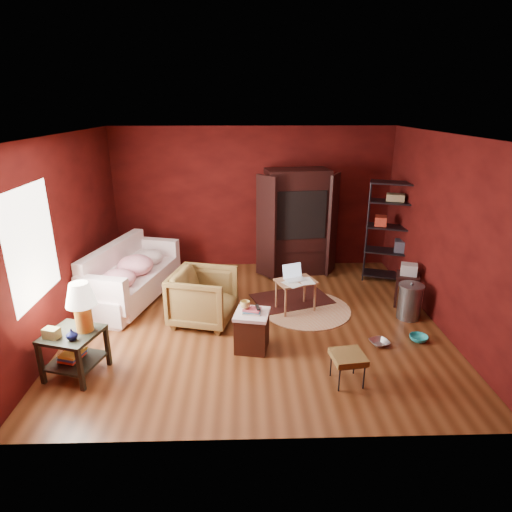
{
  "coord_description": "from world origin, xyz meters",
  "views": [
    {
      "loc": [
        -0.18,
        -5.94,
        3.2
      ],
      "look_at": [
        0.0,
        0.2,
        1.0
      ],
      "focal_mm": 30.0,
      "sensor_mm": 36.0,
      "label": 1
    }
  ],
  "objects_px": {
    "side_table": "(77,321)",
    "sofa": "(130,276)",
    "laptop_desk": "(295,283)",
    "tv_armoire": "(297,220)",
    "armchair": "(203,295)",
    "wire_shelving": "(393,228)",
    "hamper": "(252,330)"
  },
  "relations": [
    {
      "from": "side_table",
      "to": "sofa",
      "type": "bearing_deg",
      "value": 88.04
    },
    {
      "from": "laptop_desk",
      "to": "tv_armoire",
      "type": "bearing_deg",
      "value": 62.37
    },
    {
      "from": "side_table",
      "to": "tv_armoire",
      "type": "xyz_separation_m",
      "value": [
        3.04,
        3.34,
        0.34
      ]
    },
    {
      "from": "laptop_desk",
      "to": "armchair",
      "type": "bearing_deg",
      "value": 173.2
    },
    {
      "from": "armchair",
      "to": "side_table",
      "type": "bearing_deg",
      "value": 146.66
    },
    {
      "from": "armchair",
      "to": "wire_shelving",
      "type": "height_order",
      "value": "wire_shelving"
    },
    {
      "from": "tv_armoire",
      "to": "wire_shelving",
      "type": "xyz_separation_m",
      "value": [
        1.72,
        -0.48,
        -0.03
      ]
    },
    {
      "from": "armchair",
      "to": "hamper",
      "type": "distance_m",
      "value": 1.09
    },
    {
      "from": "side_table",
      "to": "laptop_desk",
      "type": "bearing_deg",
      "value": 30.14
    },
    {
      "from": "laptop_desk",
      "to": "tv_armoire",
      "type": "relative_size",
      "value": 0.37
    },
    {
      "from": "side_table",
      "to": "laptop_desk",
      "type": "xyz_separation_m",
      "value": [
        2.84,
        1.65,
        -0.26
      ]
    },
    {
      "from": "sofa",
      "to": "tv_armoire",
      "type": "relative_size",
      "value": 1.08
    },
    {
      "from": "side_table",
      "to": "hamper",
      "type": "bearing_deg",
      "value": 12.88
    },
    {
      "from": "armchair",
      "to": "tv_armoire",
      "type": "height_order",
      "value": "tv_armoire"
    },
    {
      "from": "sofa",
      "to": "laptop_desk",
      "type": "xyz_separation_m",
      "value": [
        2.77,
        -0.5,
        0.04
      ]
    },
    {
      "from": "hamper",
      "to": "tv_armoire",
      "type": "xyz_separation_m",
      "value": [
        0.92,
        2.85,
        0.77
      ]
    },
    {
      "from": "armchair",
      "to": "tv_armoire",
      "type": "bearing_deg",
      "value": -24.73
    },
    {
      "from": "wire_shelving",
      "to": "sofa",
      "type": "bearing_deg",
      "value": -152.57
    },
    {
      "from": "armchair",
      "to": "wire_shelving",
      "type": "distance_m",
      "value": 3.76
    },
    {
      "from": "hamper",
      "to": "sofa",
      "type": "bearing_deg",
      "value": 140.88
    },
    {
      "from": "hamper",
      "to": "side_table",
      "type": "bearing_deg",
      "value": -167.12
    },
    {
      "from": "armchair",
      "to": "laptop_desk",
      "type": "xyz_separation_m",
      "value": [
        1.45,
        0.37,
        0.01
      ]
    },
    {
      "from": "side_table",
      "to": "tv_armoire",
      "type": "relative_size",
      "value": 0.59
    },
    {
      "from": "armchair",
      "to": "side_table",
      "type": "height_order",
      "value": "side_table"
    },
    {
      "from": "laptop_desk",
      "to": "tv_armoire",
      "type": "distance_m",
      "value": 1.8
    },
    {
      "from": "hamper",
      "to": "laptop_desk",
      "type": "xyz_separation_m",
      "value": [
        0.73,
        1.17,
        0.18
      ]
    },
    {
      "from": "laptop_desk",
      "to": "tv_armoire",
      "type": "xyz_separation_m",
      "value": [
        0.2,
        1.69,
        0.6
      ]
    },
    {
      "from": "sofa",
      "to": "tv_armoire",
      "type": "height_order",
      "value": "tv_armoire"
    },
    {
      "from": "hamper",
      "to": "wire_shelving",
      "type": "xyz_separation_m",
      "value": [
        2.65,
        2.38,
        0.75
      ]
    },
    {
      "from": "hamper",
      "to": "wire_shelving",
      "type": "relative_size",
      "value": 0.34
    },
    {
      "from": "wire_shelving",
      "to": "laptop_desk",
      "type": "bearing_deg",
      "value": -129.02
    },
    {
      "from": "side_table",
      "to": "wire_shelving",
      "type": "height_order",
      "value": "wire_shelving"
    }
  ]
}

